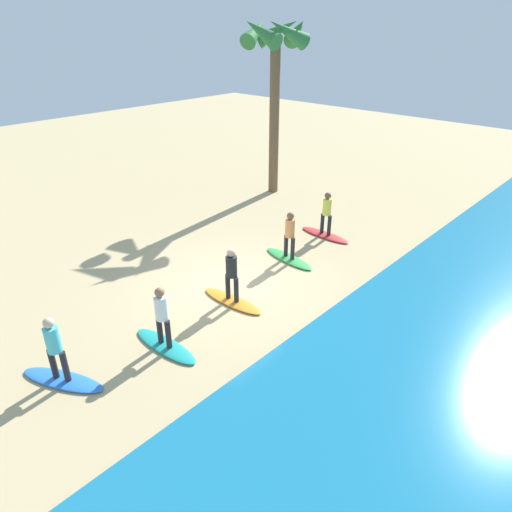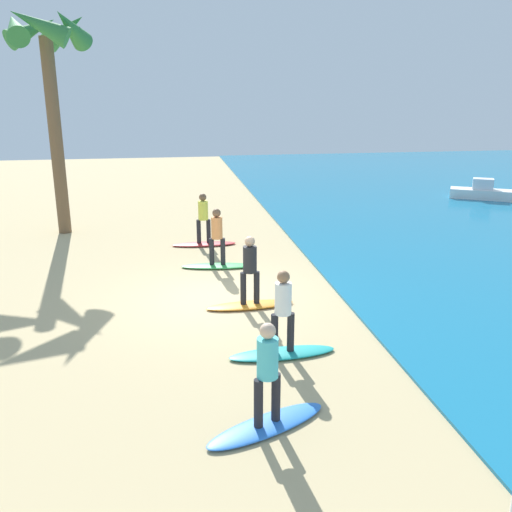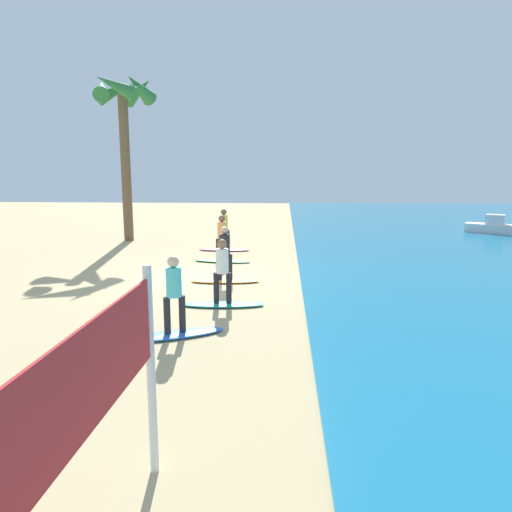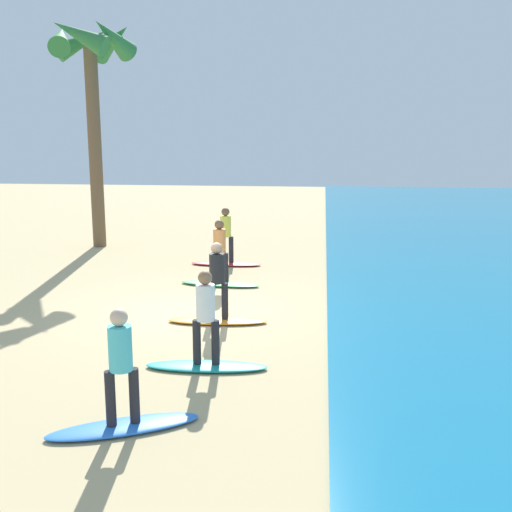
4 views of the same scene
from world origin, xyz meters
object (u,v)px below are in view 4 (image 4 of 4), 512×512
at_px(surfer_red, 226,231).
at_px(surfboard_teal, 207,366).
at_px(surfboard_orange, 218,321).
at_px(surfer_blue, 121,358).
at_px(surfer_orange, 217,275).
at_px(surfer_teal, 206,311).
at_px(surfboard_red, 226,264).
at_px(surfboard_blue, 124,427).
at_px(palm_tree, 91,64).
at_px(surfer_green, 220,246).
at_px(surfboard_green, 220,284).

bearing_deg(surfer_red, surfboard_teal, 6.39).
bearing_deg(surfboard_orange, surfer_red, 93.67).
xyz_separation_m(surfboard_orange, surfer_blue, (4.89, -0.49, 0.99)).
height_order(surfer_orange, surfer_teal, same).
height_order(surfer_orange, surfboard_teal, surfer_orange).
bearing_deg(surfer_teal, surfboard_teal, 90.00).
bearing_deg(surfboard_red, surfer_blue, -87.73).
xyz_separation_m(surfer_orange, surfer_teal, (2.57, 0.24, 0.00)).
relative_size(surfer_teal, surfer_blue, 1.00).
relative_size(surfer_teal, surfboard_blue, 0.78).
bearing_deg(surfboard_teal, surfer_red, 93.48).
distance_m(surfboard_blue, palm_tree, 15.21).
bearing_deg(surfer_blue, surfboard_blue, 0.00).
height_order(surfboard_orange, surfer_blue, surfer_blue).
relative_size(surfboard_red, surfer_teal, 1.28).
bearing_deg(surfboard_blue, surfer_green, 65.17).
bearing_deg(surfboard_green, palm_tree, 141.96).
height_order(surfboard_orange, palm_tree, palm_tree).
distance_m(surfer_teal, surfboard_blue, 2.62).
relative_size(surfboard_orange, surfboard_blue, 1.00).
bearing_deg(surfer_green, surfer_teal, 6.96).
height_order(surfboard_green, surfboard_teal, same).
height_order(surfer_red, surfboard_teal, surfer_red).
relative_size(surfboard_teal, surfboard_blue, 1.00).
distance_m(surfer_orange, surfer_teal, 2.59).
xyz_separation_m(surfer_green, surfboard_blue, (8.05, -0.03, -0.99)).
relative_size(surfboard_green, palm_tree, 0.28).
bearing_deg(surfboard_red, surfer_teal, -82.36).
bearing_deg(surfboard_teal, surfboard_green, 94.05).
bearing_deg(surfboard_orange, surfer_teal, -87.98).
bearing_deg(surfer_blue, palm_tree, -159.04).
distance_m(surfboard_orange, surfer_teal, 2.77).
xyz_separation_m(surfboard_orange, surfboard_teal, (2.57, 0.24, 0.00)).
height_order(surfer_red, surfer_orange, same).
height_order(surfboard_green, surfer_teal, surfer_teal).
relative_size(surfer_teal, palm_tree, 0.22).
relative_size(surfer_green, surfboard_orange, 0.78).
relative_size(surfer_orange, surfer_teal, 1.00).
bearing_deg(surfboard_red, surfer_orange, -81.84).
bearing_deg(surfer_blue, surfboard_red, -178.97).
distance_m(surfboard_green, surfer_green, 0.99).
bearing_deg(surfer_green, surfboard_orange, 8.34).
xyz_separation_m(surfer_green, surfer_orange, (3.16, 0.46, 0.00)).
height_order(surfboard_red, surfboard_green, same).
bearing_deg(surfer_teal, surfboard_blue, -17.42).
distance_m(surfboard_green, surfboard_orange, 3.19).
xyz_separation_m(surfer_red, surfer_green, (2.43, 0.21, 0.00)).
xyz_separation_m(surfboard_red, surfer_red, (0.00, -0.00, 0.99)).
bearing_deg(surfboard_teal, surfer_orange, 92.35).
bearing_deg(palm_tree, surfer_orange, 33.94).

